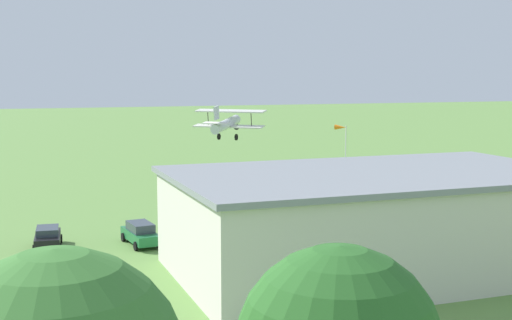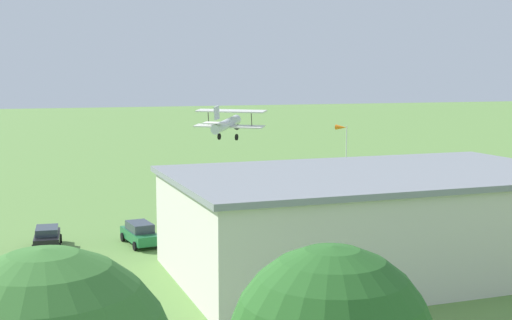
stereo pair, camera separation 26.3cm
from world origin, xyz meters
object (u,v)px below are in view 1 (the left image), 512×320
person_crossing_taxiway (332,213)px  person_by_parked_cars (313,204)px  hangar (375,221)px  car_black (48,237)px  person_walking_on_apron (273,208)px  person_watching_takeoff (351,206)px  biplane (227,123)px  car_silver (418,209)px  person_beside_truck (377,211)px  windsock (341,132)px  car_green (141,233)px

person_crossing_taxiway → person_by_parked_cars: person_crossing_taxiway is taller
hangar → car_black: 23.32m
person_walking_on_apron → person_crossing_taxiway: (-3.97, 3.50, -0.03)m
person_crossing_taxiway → person_watching_takeoff: (-3.18, -2.64, -0.08)m
biplane → car_silver: (-12.42, 15.58, -6.76)m
person_by_parked_cars → biplane: bearing=-64.8°
person_crossing_taxiway → person_watching_takeoff: size_ratio=1.09×
person_beside_truck → person_watching_takeoff: bearing=-74.9°
person_crossing_taxiway → windsock: windsock is taller
hangar → car_black: hangar is taller
car_green → car_black: size_ratio=1.11×
person_beside_truck → person_by_parked_cars: bearing=-50.5°
person_beside_truck → biplane: bearing=-59.9°
person_watching_takeoff → windsock: windsock is taller
person_beside_truck → person_watching_takeoff: 3.22m
hangar → car_silver: bearing=-131.5°
car_silver → windsock: bearing=-97.5°
car_green → person_watching_takeoff: 20.40m
person_by_parked_cars → person_walking_on_apron: bearing=9.3°
car_black → person_by_parked_cars: 23.85m
hangar → person_by_parked_cars: hangar is taller
person_watching_takeoff → person_crossing_taxiway: bearing=39.8°
person_walking_on_apron → person_watching_takeoff: person_walking_on_apron is taller
car_green → person_watching_takeoff: bearing=-165.8°
hangar → car_green: 17.51m
person_walking_on_apron → person_by_parked_cars: bearing=-170.7°
biplane → car_green: (11.91, 16.89, -6.75)m
car_silver → car_black: 30.79m
person_walking_on_apron → car_green: bearing=24.9°
car_silver → windsock: 21.01m
biplane → person_crossing_taxiway: size_ratio=4.09×
person_crossing_taxiway → person_beside_truck: bearing=173.3°
person_beside_truck → windsock: 21.26m
car_silver → car_green: car_green is taller
person_beside_truck → person_crossing_taxiway: 4.04m
person_by_parked_cars → person_beside_truck: bearing=129.5°
person_crossing_taxiway → person_watching_takeoff: bearing=-140.2°
car_green → person_beside_truck: size_ratio=2.97×
biplane → car_black: 25.10m
person_walking_on_apron → person_by_parked_cars: size_ratio=1.07×
car_black → person_watching_takeoff: person_watching_takeoff is taller
car_silver → windsock: windsock is taller
person_beside_truck → person_by_parked_cars: 6.03m
hangar → car_green: (12.85, -11.67, -2.34)m
car_silver → person_crossing_taxiway: (7.73, -1.06, 0.01)m
person_watching_takeoff → windsock: 18.74m
car_silver → person_beside_truck: person_beside_truck is taller
person_walking_on_apron → car_silver: bearing=158.7°
biplane → car_green: bearing=54.8°
car_black → person_beside_truck: bearing=-178.5°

